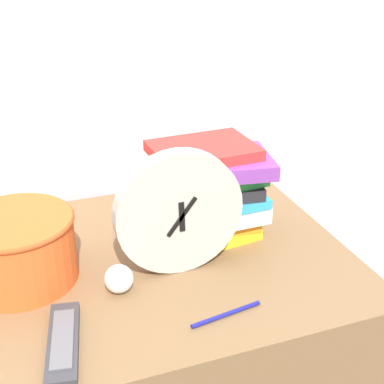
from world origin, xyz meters
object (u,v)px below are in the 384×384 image
(desk_clock, at_px, (179,213))
(pen, at_px, (226,314))
(tv_remote, at_px, (63,343))
(book_stack, at_px, (207,193))
(basket, at_px, (18,247))
(crumpled_paper_ball, at_px, (119,279))

(desk_clock, xyz_separation_m, pen, (0.03, -0.17, -0.12))
(desk_clock, distance_m, tv_remote, 0.32)
(tv_remote, bearing_deg, book_stack, 35.84)
(desk_clock, height_order, book_stack, desk_clock)
(basket, bearing_deg, book_stack, 3.88)
(basket, relative_size, tv_remote, 1.16)
(basket, distance_m, crumpled_paper_ball, 0.21)
(book_stack, bearing_deg, desk_clock, -134.61)
(basket, xyz_separation_m, tv_remote, (0.05, -0.23, -0.06))
(crumpled_paper_ball, xyz_separation_m, pen, (0.16, -0.14, -0.02))
(desk_clock, xyz_separation_m, crumpled_paper_ball, (-0.13, -0.03, -0.10))
(tv_remote, bearing_deg, pen, -3.30)
(desk_clock, xyz_separation_m, basket, (-0.30, 0.07, -0.06))
(basket, bearing_deg, crumpled_paper_ball, -31.60)
(desk_clock, distance_m, basket, 0.32)
(book_stack, bearing_deg, basket, -176.12)
(tv_remote, xyz_separation_m, crumpled_paper_ball, (0.12, 0.12, 0.02))
(book_stack, height_order, crumpled_paper_ball, book_stack)
(tv_remote, distance_m, pen, 0.29)
(book_stack, relative_size, crumpled_paper_ball, 4.95)
(tv_remote, bearing_deg, desk_clock, 31.39)
(basket, xyz_separation_m, pen, (0.33, -0.24, -0.07))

